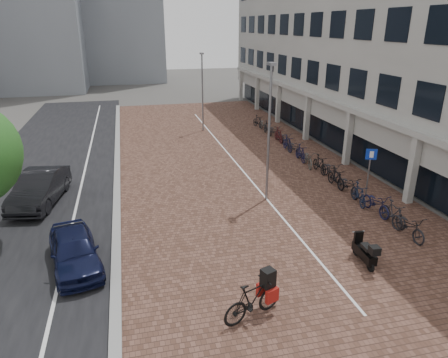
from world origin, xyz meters
TOP-DOWN VIEW (x-y plane):
  - ground at (0.00, 0.00)m, footprint 140.00×140.00m
  - plaza_brick at (2.00, 12.00)m, footprint 14.50×42.00m
  - street_asphalt at (-9.00, 12.00)m, footprint 8.00×50.00m
  - curb at (-5.10, 12.00)m, footprint 0.35×42.00m
  - lane_line at (-7.00, 12.00)m, footprint 0.12×44.00m
  - parking_line at (2.20, 12.00)m, footprint 0.10×30.00m
  - office_building at (12.97, 16.00)m, footprint 8.40×40.00m
  - car_navy at (-6.50, 1.92)m, footprint 2.39×4.21m
  - car_dark at (-8.68, 8.23)m, footprint 2.47×5.00m
  - hero_bike at (-1.11, -2.21)m, footprint 2.15×1.28m
  - scooter_mid at (3.72, -0.35)m, footprint 0.59×1.57m
  - parking_sign at (7.17, 5.08)m, footprint 0.51×0.24m
  - lamp_near at (2.18, 6.00)m, footprint 0.12×0.12m
  - lamp_far at (1.76, 20.58)m, footprint 0.12×0.12m
  - bike_row at (6.52, 10.65)m, footprint 1.35×21.45m

SIDE VIEW (x-z plane):
  - ground at x=0.00m, z-range 0.00..0.00m
  - street_asphalt at x=-9.00m, z-range -0.01..0.02m
  - plaza_brick at x=2.00m, z-range -0.01..0.03m
  - lane_line at x=-7.00m, z-range 0.02..0.02m
  - parking_line at x=2.20m, z-range 0.03..0.04m
  - curb at x=-5.10m, z-range 0.00..0.14m
  - bike_row at x=6.52m, z-range 0.00..1.05m
  - scooter_mid at x=3.72m, z-range 0.00..1.06m
  - hero_bike at x=-1.11m, z-range -0.08..1.38m
  - car_navy at x=-6.50m, z-range 0.00..1.35m
  - car_dark at x=-8.68m, z-range 0.00..1.58m
  - parking_sign at x=7.17m, z-range 0.45..3.01m
  - lamp_far at x=1.76m, z-range 0.00..6.12m
  - lamp_near at x=2.18m, z-range 0.00..6.58m
  - office_building at x=12.97m, z-range 0.94..15.94m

